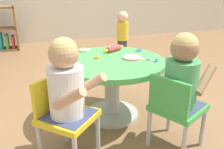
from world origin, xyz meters
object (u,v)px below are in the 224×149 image
at_px(toddler_standing, 122,33).
at_px(rolling_pin, 114,49).
at_px(seated_child_left, 66,82).
at_px(seated_child_right, 182,74).
at_px(craft_scissors, 152,60).
at_px(child_chair_right, 176,108).
at_px(child_chair_left, 64,115).
at_px(craft_table, 112,75).

relative_size(toddler_standing, rolling_pin, 3.14).
distance_m(seated_child_left, seated_child_right, 0.71).
bearing_deg(seated_child_left, craft_scissors, 24.09).
distance_m(seated_child_left, toddler_standing, 2.28).
distance_m(child_chair_right, rolling_pin, 0.82).
height_order(child_chair_left, toddler_standing, toddler_standing).
bearing_deg(child_chair_right, seated_child_right, 28.44).
xyz_separation_m(craft_table, child_chair_left, (-0.44, -0.40, -0.06)).
height_order(seated_child_left, craft_scissors, seated_child_left).
height_order(rolling_pin, craft_scissors, rolling_pin).
bearing_deg(seated_child_right, craft_scissors, 89.65).
distance_m(seated_child_right, craft_scissors, 0.41).
xyz_separation_m(child_chair_right, craft_scissors, (0.04, 0.43, 0.19)).
xyz_separation_m(craft_table, rolling_pin, (0.09, 0.23, 0.15)).
distance_m(child_chair_right, craft_scissors, 0.47).
height_order(craft_table, seated_child_left, seated_child_left).
bearing_deg(seated_child_left, craft_table, 46.12).
distance_m(rolling_pin, craft_scissors, 0.40).
relative_size(rolling_pin, craft_scissors, 1.54).
relative_size(craft_table, child_chair_left, 1.56).
bearing_deg(child_chair_right, craft_scissors, 84.97).
distance_m(seated_child_left, craft_scissors, 0.78).
bearing_deg(toddler_standing, craft_scissors, -102.61).
height_order(child_chair_right, toddler_standing, toddler_standing).
xyz_separation_m(toddler_standing, rolling_pin, (-0.58, -1.34, 0.16)).
xyz_separation_m(child_chair_left, seated_child_right, (0.73, -0.12, 0.23)).
relative_size(child_chair_right, seated_child_right, 1.05).
height_order(toddler_standing, craft_scissors, toddler_standing).
bearing_deg(seated_child_right, seated_child_left, 172.53).
bearing_deg(seated_child_left, toddler_standing, 61.56).
height_order(child_chair_left, rolling_pin, rolling_pin).
relative_size(child_chair_right, toddler_standing, 0.80).
relative_size(craft_table, craft_scissors, 6.03).
height_order(seated_child_left, toddler_standing, seated_child_left).
xyz_separation_m(rolling_pin, craft_scissors, (0.20, -0.34, -0.02)).
xyz_separation_m(child_chair_right, seated_child_right, (0.04, 0.02, 0.23)).
bearing_deg(toddler_standing, craft_table, -113.09).
distance_m(craft_table, child_chair_right, 0.60).
xyz_separation_m(seated_child_right, toddler_standing, (0.38, 2.09, -0.17)).
xyz_separation_m(child_chair_right, rolling_pin, (-0.17, 0.77, 0.21)).
bearing_deg(toddler_standing, seated_child_right, -100.28).
distance_m(seated_child_right, rolling_pin, 0.78).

